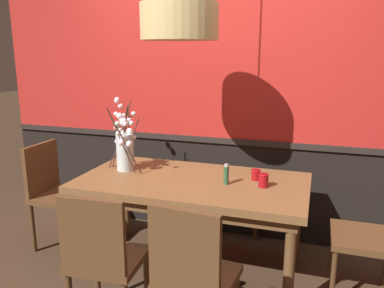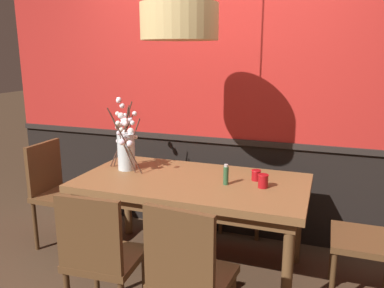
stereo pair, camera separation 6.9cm
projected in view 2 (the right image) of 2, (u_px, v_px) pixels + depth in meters
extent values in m
plane|color=#422D1E|center=(192.00, 267.00, 3.07)|extent=(24.00, 24.00, 0.00)
cube|color=black|center=(218.00, 186.00, 3.65)|extent=(4.31, 0.12, 0.87)
cube|color=black|center=(219.00, 139.00, 3.54)|extent=(4.31, 0.14, 0.05)
cube|color=#B2231E|center=(221.00, 27.00, 3.32)|extent=(4.31, 0.12, 2.02)
cube|color=brown|center=(192.00, 183.00, 2.91)|extent=(1.71, 0.90, 0.05)
cube|color=brown|center=(192.00, 191.00, 2.93)|extent=(1.60, 0.80, 0.08)
cylinder|color=brown|center=(81.00, 232.00, 2.91)|extent=(0.07, 0.07, 0.68)
cylinder|color=brown|center=(287.00, 270.00, 2.41)|extent=(0.07, 0.07, 0.68)
cylinder|color=brown|center=(128.00, 199.00, 3.58)|extent=(0.07, 0.07, 0.68)
cylinder|color=brown|center=(297.00, 223.00, 3.08)|extent=(0.07, 0.07, 0.68)
cube|color=brown|center=(245.00, 185.00, 3.64)|extent=(0.42, 0.45, 0.04)
cube|color=brown|center=(251.00, 152.00, 3.76)|extent=(0.39, 0.05, 0.49)
cylinder|color=#492F1A|center=(257.00, 218.00, 3.46)|extent=(0.04, 0.04, 0.43)
cylinder|color=#492F1A|center=(221.00, 212.00, 3.59)|extent=(0.04, 0.04, 0.43)
cylinder|color=#492F1A|center=(266.00, 203.00, 3.80)|extent=(0.04, 0.04, 0.43)
cylinder|color=#492F1A|center=(232.00, 199.00, 3.93)|extent=(0.04, 0.04, 0.43)
cube|color=brown|center=(195.00, 179.00, 3.75)|extent=(0.47, 0.45, 0.04)
cube|color=brown|center=(199.00, 150.00, 3.87)|extent=(0.41, 0.07, 0.44)
cylinder|color=#492F1A|center=(209.00, 211.00, 3.60)|extent=(0.04, 0.04, 0.44)
cylinder|color=#492F1A|center=(172.00, 207.00, 3.68)|extent=(0.04, 0.04, 0.44)
cylinder|color=#492F1A|center=(216.00, 198.00, 3.93)|extent=(0.04, 0.04, 0.44)
cylinder|color=#492F1A|center=(182.00, 194.00, 4.02)|extent=(0.04, 0.04, 0.44)
cube|color=brown|center=(106.00, 258.00, 2.35)|extent=(0.44, 0.42, 0.04)
cube|color=brown|center=(89.00, 235.00, 2.13)|extent=(0.39, 0.06, 0.43)
cylinder|color=#492F1A|center=(96.00, 273.00, 2.60)|extent=(0.04, 0.04, 0.42)
cylinder|color=#492F1A|center=(145.00, 282.00, 2.51)|extent=(0.04, 0.04, 0.42)
cube|color=brown|center=(194.00, 278.00, 2.12)|extent=(0.43, 0.44, 0.04)
cube|color=brown|center=(179.00, 252.00, 1.90)|extent=(0.38, 0.07, 0.45)
cube|color=brown|center=(365.00, 240.00, 2.57)|extent=(0.43, 0.44, 0.04)
cylinder|color=#492F1A|center=(332.00, 281.00, 2.51)|extent=(0.04, 0.04, 0.42)
cylinder|color=#492F1A|center=(332.00, 254.00, 2.85)|extent=(0.04, 0.04, 0.42)
cube|color=brown|center=(65.00, 195.00, 3.34)|extent=(0.44, 0.43, 0.04)
cube|color=brown|center=(44.00, 167.00, 3.35)|extent=(0.04, 0.40, 0.43)
cylinder|color=#492F1A|center=(97.00, 216.00, 3.50)|extent=(0.04, 0.04, 0.43)
cylinder|color=#492F1A|center=(72.00, 233.00, 3.17)|extent=(0.04, 0.04, 0.43)
cylinder|color=#492F1A|center=(63.00, 210.00, 3.63)|extent=(0.04, 0.04, 0.43)
cylinder|color=#492F1A|center=(35.00, 226.00, 3.30)|extent=(0.04, 0.04, 0.43)
cylinder|color=silver|center=(126.00, 152.00, 3.12)|extent=(0.14, 0.14, 0.30)
cylinder|color=silver|center=(127.00, 165.00, 3.15)|extent=(0.12, 0.12, 0.07)
cylinder|color=#472D23|center=(123.00, 143.00, 3.03)|extent=(0.20, 0.02, 0.46)
sphere|color=white|center=(119.00, 125.00, 2.95)|extent=(0.04, 0.04, 0.04)
sphere|color=white|center=(123.00, 142.00, 2.99)|extent=(0.04, 0.04, 0.04)
sphere|color=white|center=(119.00, 133.00, 2.97)|extent=(0.04, 0.04, 0.04)
sphere|color=white|center=(118.00, 123.00, 2.90)|extent=(0.04, 0.04, 0.04)
sphere|color=white|center=(124.00, 140.00, 3.02)|extent=(0.04, 0.04, 0.04)
cylinder|color=#472D23|center=(131.00, 139.00, 3.14)|extent=(0.05, 0.07, 0.47)
sphere|color=white|center=(135.00, 114.00, 3.09)|extent=(0.04, 0.04, 0.04)
sphere|color=white|center=(130.00, 119.00, 3.08)|extent=(0.04, 0.04, 0.04)
sphere|color=white|center=(131.00, 131.00, 3.10)|extent=(0.05, 0.05, 0.05)
sphere|color=white|center=(133.00, 123.00, 3.08)|extent=(0.04, 0.04, 0.04)
cylinder|color=#472D23|center=(125.00, 141.00, 2.96)|extent=(0.22, 0.14, 0.53)
sphere|color=white|center=(130.00, 144.00, 2.97)|extent=(0.05, 0.05, 0.05)
sphere|color=white|center=(122.00, 142.00, 2.96)|extent=(0.05, 0.05, 0.05)
sphere|color=white|center=(126.00, 124.00, 2.84)|extent=(0.04, 0.04, 0.04)
cylinder|color=#472D23|center=(123.00, 134.00, 3.19)|extent=(0.16, 0.10, 0.54)
sphere|color=white|center=(122.00, 106.00, 3.21)|extent=(0.05, 0.05, 0.05)
sphere|color=white|center=(119.00, 100.00, 3.23)|extent=(0.05, 0.05, 0.05)
sphere|color=white|center=(121.00, 129.00, 3.20)|extent=(0.04, 0.04, 0.04)
sphere|color=white|center=(121.00, 125.00, 3.21)|extent=(0.05, 0.05, 0.05)
sphere|color=white|center=(118.00, 101.00, 3.19)|extent=(0.04, 0.04, 0.04)
sphere|color=white|center=(117.00, 114.00, 3.20)|extent=(0.04, 0.04, 0.04)
cylinder|color=#472D23|center=(125.00, 137.00, 3.16)|extent=(0.08, 0.08, 0.51)
sphere|color=white|center=(125.00, 115.00, 3.15)|extent=(0.03, 0.03, 0.03)
sphere|color=white|center=(128.00, 120.00, 3.15)|extent=(0.05, 0.05, 0.05)
sphere|color=white|center=(121.00, 116.00, 3.14)|extent=(0.05, 0.05, 0.05)
sphere|color=white|center=(128.00, 120.00, 3.17)|extent=(0.04, 0.04, 0.04)
sphere|color=white|center=(124.00, 122.00, 3.13)|extent=(0.05, 0.05, 0.05)
cylinder|color=#472D23|center=(122.00, 140.00, 3.19)|extent=(0.19, 0.11, 0.45)
sphere|color=white|center=(123.00, 120.00, 3.23)|extent=(0.04, 0.04, 0.04)
sphere|color=white|center=(118.00, 127.00, 3.22)|extent=(0.05, 0.05, 0.05)
sphere|color=white|center=(118.00, 141.00, 3.17)|extent=(0.04, 0.04, 0.04)
cylinder|color=#472D23|center=(132.00, 142.00, 3.20)|extent=(0.15, 0.07, 0.40)
sphere|color=white|center=(131.00, 131.00, 3.20)|extent=(0.03, 0.03, 0.03)
sphere|color=white|center=(130.00, 144.00, 3.20)|extent=(0.04, 0.04, 0.04)
sphere|color=white|center=(136.00, 137.00, 3.20)|extent=(0.04, 0.04, 0.04)
sphere|color=white|center=(132.00, 122.00, 3.24)|extent=(0.03, 0.03, 0.03)
sphere|color=white|center=(130.00, 134.00, 3.17)|extent=(0.04, 0.04, 0.04)
cylinder|color=#472D23|center=(124.00, 137.00, 3.15)|extent=(0.09, 0.06, 0.50)
sphere|color=white|center=(127.00, 121.00, 3.16)|extent=(0.03, 0.03, 0.03)
sphere|color=white|center=(125.00, 121.00, 3.13)|extent=(0.05, 0.05, 0.05)
sphere|color=white|center=(125.00, 139.00, 3.14)|extent=(0.04, 0.04, 0.04)
sphere|color=white|center=(125.00, 132.00, 3.16)|extent=(0.04, 0.04, 0.04)
sphere|color=white|center=(124.00, 123.00, 3.13)|extent=(0.04, 0.04, 0.04)
cylinder|color=#9E0F14|center=(256.00, 175.00, 2.87)|extent=(0.07, 0.07, 0.08)
torus|color=red|center=(256.00, 171.00, 2.87)|extent=(0.07, 0.07, 0.01)
cylinder|color=silver|center=(256.00, 177.00, 2.88)|extent=(0.05, 0.05, 0.04)
cylinder|color=#9E0F14|center=(263.00, 181.00, 2.72)|extent=(0.07, 0.07, 0.10)
torus|color=red|center=(263.00, 175.00, 2.71)|extent=(0.08, 0.08, 0.01)
cylinder|color=silver|center=(263.00, 183.00, 2.72)|extent=(0.05, 0.05, 0.05)
cylinder|color=#2D5633|center=(226.00, 176.00, 2.78)|extent=(0.04, 0.04, 0.13)
cylinder|color=beige|center=(226.00, 166.00, 2.76)|extent=(0.03, 0.03, 0.02)
cylinder|color=tan|center=(179.00, 22.00, 2.62)|extent=(0.54, 0.54, 0.24)
sphere|color=#F9EAB7|center=(179.00, 27.00, 2.63)|extent=(0.14, 0.14, 0.14)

